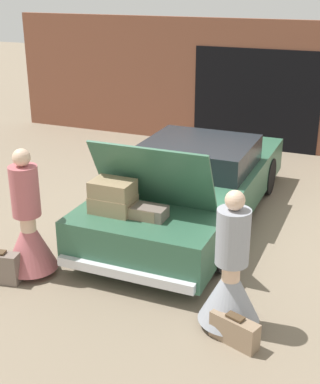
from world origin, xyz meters
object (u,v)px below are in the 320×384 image
object	(u,v)px
person_left	(29,231)
person_right	(230,280)
suitcase_beside_right_person	(234,330)
suitcase_beside_left_person	(0,267)
car	(192,185)

from	to	relation	value
person_left	person_right	xyz separation A→B (m)	(2.68, -0.12, -0.03)
person_right	suitcase_beside_right_person	distance (m)	0.52
person_left	suitcase_beside_right_person	world-z (taller)	person_left
person_right	person_left	bearing A→B (deg)	77.41
person_right	suitcase_beside_left_person	bearing A→B (deg)	84.50
person_left	suitcase_beside_left_person	bearing A→B (deg)	-35.78
person_left	suitcase_beside_left_person	xyz separation A→B (m)	(-0.22, -0.35, -0.39)
car	suitcase_beside_right_person	bearing A→B (deg)	-62.39
person_right	suitcase_beside_left_person	distance (m)	2.93
person_left	suitcase_beside_right_person	xyz separation A→B (m)	(2.82, -0.40, -0.44)
car	person_left	distance (m)	2.78
person_right	suitcase_beside_left_person	world-z (taller)	person_right
car	person_left	world-z (taller)	person_left
suitcase_beside_left_person	suitcase_beside_right_person	size ratio (longest dim) A/B	0.92
person_left	suitcase_beside_right_person	distance (m)	2.88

